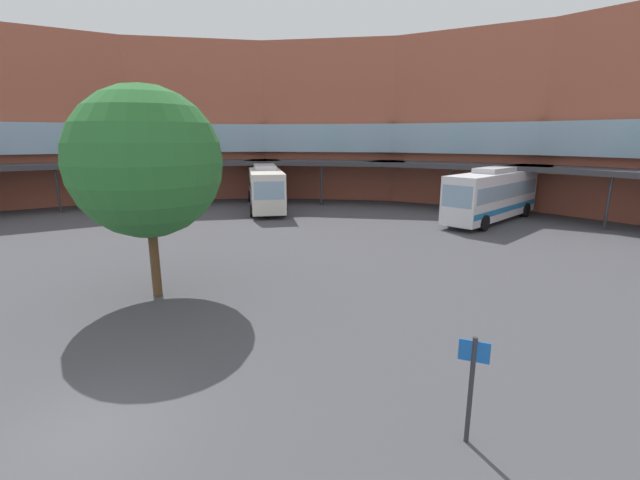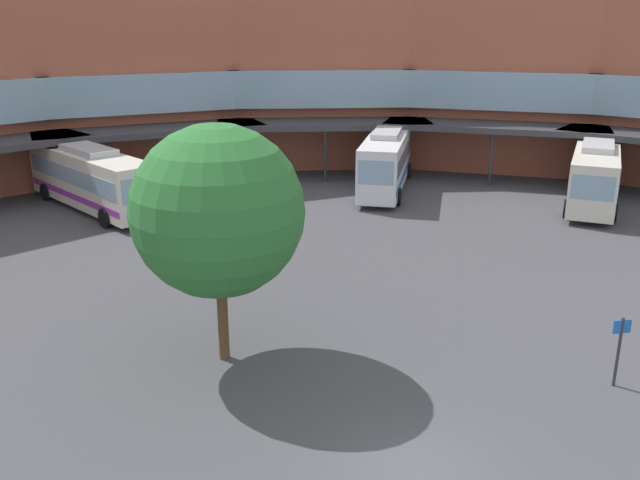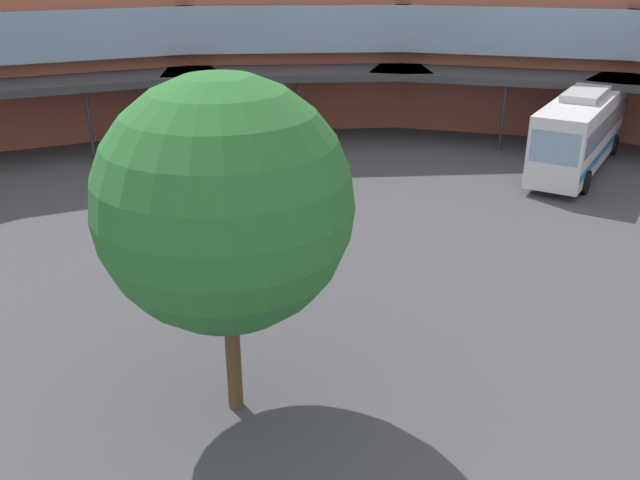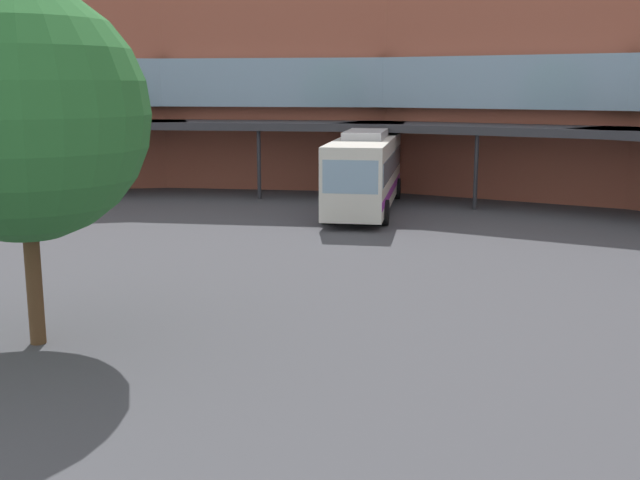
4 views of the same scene
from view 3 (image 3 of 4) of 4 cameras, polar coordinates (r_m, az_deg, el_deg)
name	(u,v)px [view 3 (image 3 of 4)]	position (r m, az deg, el deg)	size (l,w,h in m)	color
station_building	(406,20)	(33.39, 7.22, 17.82)	(83.77, 39.07, 15.13)	#AD5942
bus_1	(580,130)	(36.77, 20.99, 8.61)	(6.93, 11.01, 4.00)	white
bus_3	(215,124)	(36.35, -8.84, 9.56)	(7.98, 11.44, 3.81)	silver
plaza_tree	(224,204)	(14.77, -8.02, 2.97)	(5.65, 5.65, 8.09)	brown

